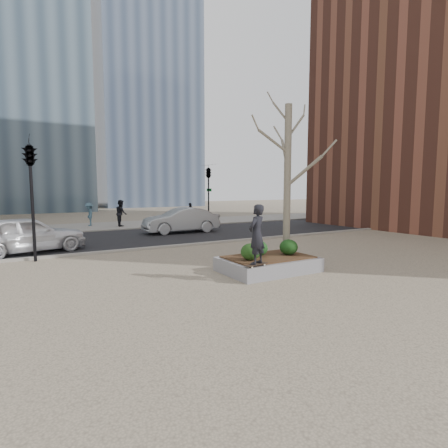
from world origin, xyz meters
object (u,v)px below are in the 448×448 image
skateboarder (257,234)px  police_car (26,235)px  planter (268,264)px  skateboard (256,265)px

skateboarder → police_car: skateboarder is taller
skateboarder → police_car: 10.16m
planter → skateboard: 1.43m
skateboarder → skateboard: bearing=-25.1°
planter → police_car: (-6.73, 7.56, 0.57)m
planter → skateboard: size_ratio=3.85×
skateboard → skateboarder: bearing=-11.4°
planter → skateboarder: (-1.10, -0.88, 1.16)m
skateboarder → police_car: size_ratio=0.38×
police_car → skateboarder: bearing=-160.1°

